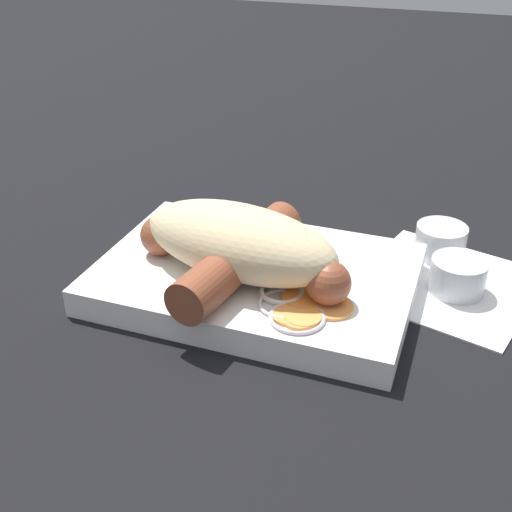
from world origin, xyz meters
TOP-DOWN VIEW (x-y plane):
  - ground_plane at (0.00, 0.00)m, footprint 3.00×3.00m
  - food_tray at (0.00, 0.00)m, footprint 0.26×0.18m
  - bread_roll at (0.01, 0.01)m, footprint 0.18×0.10m
  - sausage at (0.01, 0.02)m, footprint 0.19×0.16m
  - pickled_veggies at (-0.05, 0.05)m, footprint 0.08×0.07m
  - napkin at (-0.15, -0.07)m, footprint 0.17×0.17m
  - condiment_cup_near at (-0.16, -0.06)m, footprint 0.05×0.05m
  - condiment_cup_far at (-0.14, -0.11)m, footprint 0.05×0.05m

SIDE VIEW (x-z plane):
  - ground_plane at x=0.00m, z-range 0.00..0.00m
  - napkin at x=-0.15m, z-range 0.00..0.00m
  - food_tray at x=0.00m, z-range 0.00..0.02m
  - condiment_cup_near at x=-0.16m, z-range 0.00..0.03m
  - condiment_cup_far at x=-0.14m, z-range 0.00..0.03m
  - pickled_veggies at x=-0.05m, z-range 0.02..0.03m
  - sausage at x=0.01m, z-range 0.02..0.06m
  - bread_roll at x=0.01m, z-range 0.02..0.08m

